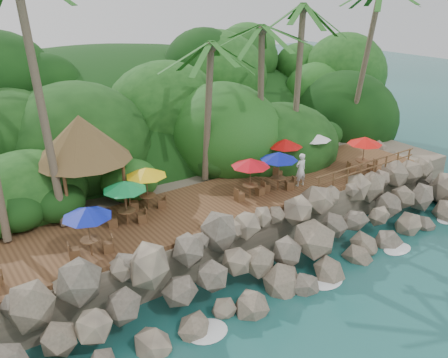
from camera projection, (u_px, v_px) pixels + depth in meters
ground at (303, 294)px, 20.68m from camera, size 140.00×140.00×0.00m
land_base at (140, 165)px, 32.36m from camera, size 32.00×25.20×2.10m
jungle_hill at (100, 150)px, 38.43m from camera, size 44.80×28.00×15.40m
seawall at (274, 251)px, 21.75m from camera, size 29.00×4.00×2.30m
terrace at (224, 201)px, 24.37m from camera, size 26.00×5.00×0.20m
jungle_foliage at (147, 184)px, 32.01m from camera, size 44.00×16.00×12.00m
foam_line at (298, 290)px, 20.90m from camera, size 25.20×0.80×0.06m
palapa at (81, 138)px, 22.35m from camera, size 4.70×4.70×4.60m
dining_clusters at (228, 166)px, 23.63m from camera, size 22.53×5.05×2.16m
railing at (368, 168)px, 26.74m from camera, size 8.30×0.10×1.00m
waiter at (301, 170)px, 25.57m from camera, size 0.70×0.48×1.86m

